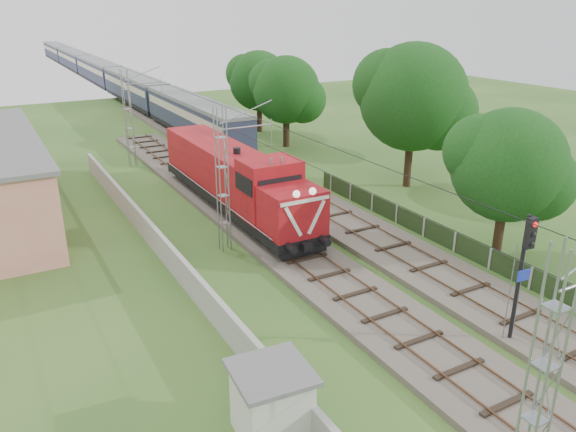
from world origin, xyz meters
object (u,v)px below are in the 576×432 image
coach_rake (98,70)px  relay_hut (272,403)px  signal_post (525,259)px  locomotive (235,178)px

coach_rake → relay_hut: (-12.40, -86.24, -1.28)m
coach_rake → signal_post: 86.47m
coach_rake → relay_hut: bearing=-98.2°
coach_rake → relay_hut: 87.14m
locomotive → signal_post: signal_post is taller
locomotive → relay_hut: bearing=-110.9°
signal_post → relay_hut: signal_post is taller
coach_rake → signal_post: (-1.61, -86.45, 1.32)m
signal_post → relay_hut: (-10.79, 0.21, -2.60)m
coach_rake → signal_post: size_ratio=20.35×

